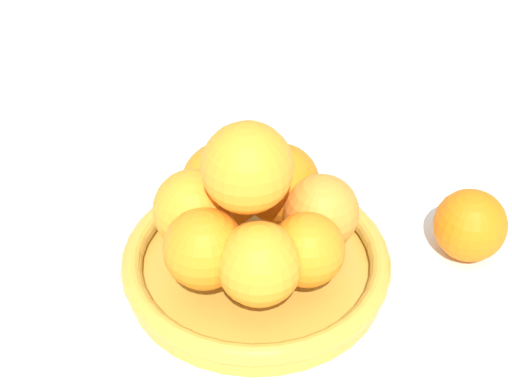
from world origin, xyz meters
name	(u,v)px	position (x,y,z in m)	size (l,w,h in m)	color
ground_plane	(256,276)	(0.00, 0.00, 0.00)	(4.00, 4.00, 0.00)	silver
fruit_bowl	(256,264)	(0.00, 0.00, 0.02)	(0.25, 0.25, 0.03)	gold
orange_pile	(250,205)	(0.01, 0.00, 0.08)	(0.18, 0.19, 0.14)	orange
stray_orange	(470,225)	(-0.08, -0.19, 0.03)	(0.07, 0.07, 0.07)	orange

